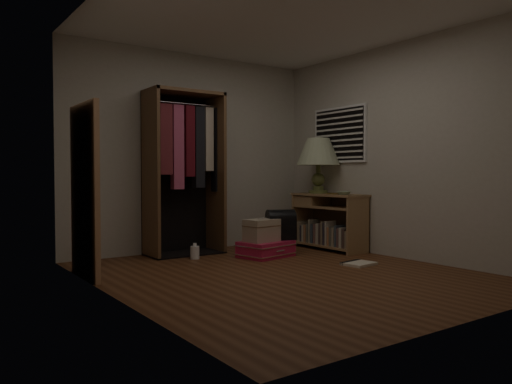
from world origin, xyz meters
TOP-DOWN VIEW (x-y plane):
  - ground at (0.00, 0.00)m, footprint 4.00×4.00m
  - room_walls at (0.08, 0.04)m, footprint 3.52×4.02m
  - console_bookshelf at (1.54, 1.04)m, footprint 0.42×1.12m
  - open_wardrobe at (-0.21, 1.77)m, footprint 1.02×0.50m
  - floor_mirror at (-1.70, 1.00)m, footprint 0.06×0.80m
  - pink_suitcase at (0.47, 0.98)m, footprint 0.71×0.57m
  - train_case at (0.40, 0.98)m, footprint 0.44×0.33m
  - black_bag at (0.71, 0.99)m, footprint 0.40×0.33m
  - table_lamp at (1.54, 1.22)m, footprint 0.73×0.73m
  - brass_tray at (1.54, 0.88)m, footprint 0.28×0.28m
  - ceramic_bowl at (1.49, 0.67)m, footprint 0.23×0.23m
  - white_jug at (-0.31, 1.35)m, footprint 0.11×0.11m
  - floor_book at (0.99, -0.04)m, footprint 0.38×0.32m

SIDE VIEW (x-z plane):
  - ground at x=0.00m, z-range 0.00..0.00m
  - floor_book at x=0.99m, z-range 0.00..0.03m
  - white_jug at x=-0.31m, z-range -0.01..0.17m
  - pink_suitcase at x=0.47m, z-range 0.00..0.19m
  - train_case at x=0.40m, z-range 0.19..0.48m
  - black_bag at x=0.71m, z-range 0.20..0.58m
  - console_bookshelf at x=1.54m, z-range 0.02..0.77m
  - brass_tray at x=1.54m, z-range 0.75..0.76m
  - ceramic_bowl at x=1.49m, z-range 0.75..0.79m
  - floor_mirror at x=-1.70m, z-range 0.00..1.70m
  - open_wardrobe at x=-0.21m, z-range 0.18..2.23m
  - table_lamp at x=1.54m, z-range 0.93..1.68m
  - room_walls at x=0.08m, z-range 0.20..2.80m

